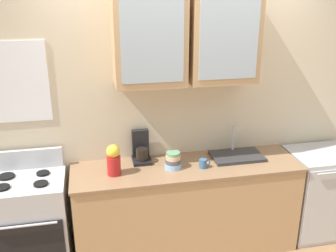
% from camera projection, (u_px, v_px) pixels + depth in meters
% --- Properties ---
extents(ground_plane, '(10.00, 10.00, 0.00)m').
position_uv_depth(ground_plane, '(186.00, 246.00, 3.83)').
color(ground_plane, '#936B47').
extents(back_wall_unit, '(3.64, 0.46, 2.51)m').
position_uv_depth(back_wall_unit, '(180.00, 96.00, 3.58)').
color(back_wall_unit, beige).
rests_on(back_wall_unit, ground_plane).
extents(counter, '(2.09, 0.58, 0.88)m').
position_uv_depth(counter, '(186.00, 207.00, 3.68)').
color(counter, tan).
rests_on(counter, ground_plane).
extents(stove_range, '(0.67, 0.56, 1.06)m').
position_uv_depth(stove_range, '(30.00, 225.00, 3.40)').
color(stove_range, silver).
rests_on(stove_range, ground_plane).
extents(sink_faucet, '(0.48, 0.31, 0.29)m').
position_uv_depth(sink_faucet, '(237.00, 155.00, 3.68)').
color(sink_faucet, '#2D2D30').
rests_on(sink_faucet, counter).
extents(bowl_stack, '(0.15, 0.15, 0.15)m').
position_uv_depth(bowl_stack, '(173.00, 160.00, 3.46)').
color(bowl_stack, '#8CB7E0').
rests_on(bowl_stack, counter).
extents(vase, '(0.12, 0.12, 0.28)m').
position_uv_depth(vase, '(114.00, 160.00, 3.32)').
color(vase, '#B21E1E').
rests_on(vase, counter).
extents(cup_near_sink, '(0.10, 0.07, 0.08)m').
position_uv_depth(cup_near_sink, '(203.00, 164.00, 3.47)').
color(cup_near_sink, '#38608C').
rests_on(cup_near_sink, counter).
extents(dishwasher, '(0.62, 0.57, 0.88)m').
position_uv_depth(dishwasher, '(318.00, 193.00, 3.93)').
color(dishwasher, silver).
rests_on(dishwasher, ground_plane).
extents(coffee_maker, '(0.17, 0.20, 0.29)m').
position_uv_depth(coffee_maker, '(141.00, 150.00, 3.59)').
color(coffee_maker, black).
rests_on(coffee_maker, counter).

